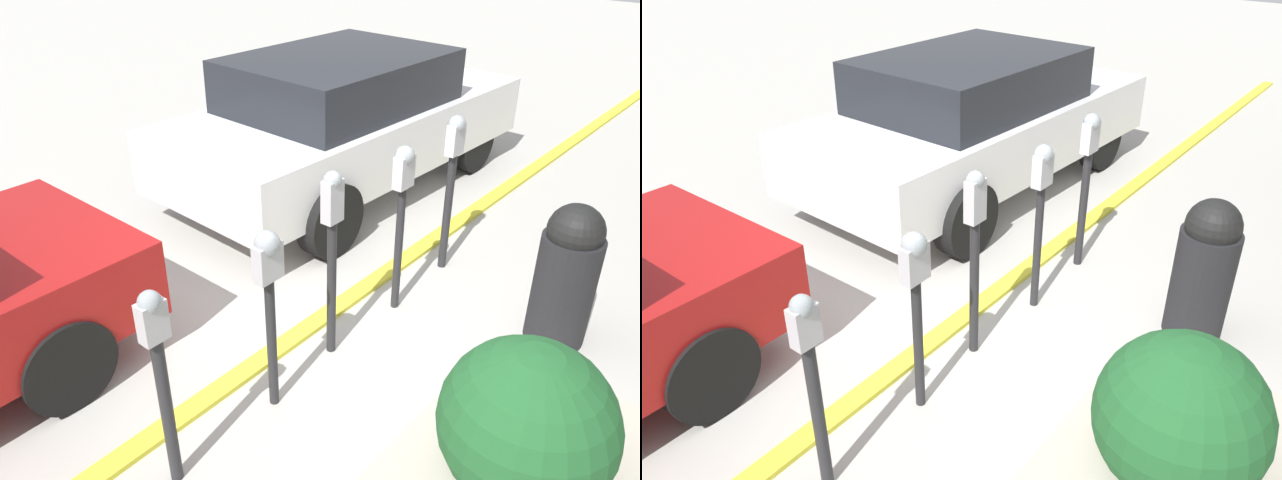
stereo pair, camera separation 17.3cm
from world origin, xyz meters
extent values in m
plane|color=#ADAAA3|center=(0.00, 0.00, 0.00)|extent=(40.00, 40.00, 0.00)
cube|color=gold|center=(0.00, 0.08, 0.02)|extent=(19.00, 0.16, 0.04)
cylinder|color=#232326|center=(-1.57, -0.28, 0.52)|extent=(0.07, 0.07, 1.05)
cube|color=#B7B7BC|center=(-1.57, -0.28, 1.16)|extent=(0.15, 0.09, 0.24)
sphere|color=gray|center=(-1.57, -0.28, 1.28)|extent=(0.13, 0.13, 0.13)
cylinder|color=#232326|center=(-0.73, -0.28, 0.50)|extent=(0.07, 0.07, 1.01)
cube|color=#B7B7BC|center=(-0.73, -0.28, 1.14)|extent=(0.19, 0.09, 0.25)
sphere|color=gray|center=(-0.73, -0.28, 1.26)|extent=(0.16, 0.16, 0.16)
cylinder|color=#232326|center=(-0.04, -0.22, 0.56)|extent=(0.07, 0.07, 1.12)
cube|color=#B7B7BC|center=(-0.04, -0.22, 1.27)|extent=(0.15, 0.09, 0.31)
sphere|color=gray|center=(-0.04, -0.22, 1.43)|extent=(0.13, 0.13, 0.13)
cylinder|color=#232326|center=(0.77, -0.26, 0.56)|extent=(0.07, 0.07, 1.11)
cube|color=#B7B7BC|center=(0.77, -0.26, 1.24)|extent=(0.18, 0.09, 0.26)
sphere|color=gray|center=(0.77, -0.26, 1.37)|extent=(0.15, 0.15, 0.15)
cylinder|color=#232326|center=(1.61, -0.23, 0.56)|extent=(0.07, 0.07, 1.13)
cube|color=#B7B7BC|center=(1.61, -0.23, 1.26)|extent=(0.18, 0.09, 0.27)
sphere|color=gray|center=(1.61, -0.23, 1.40)|extent=(0.15, 0.15, 0.15)
sphere|color=#1E5628|center=(-0.67, -1.96, 0.84)|extent=(0.87, 0.87, 0.87)
cylinder|color=black|center=(-1.63, 0.78, 0.34)|extent=(0.68, 0.21, 0.68)
cube|color=silver|center=(2.50, 1.61, 0.71)|extent=(4.58, 2.10, 0.66)
cube|color=black|center=(2.32, 1.61, 1.32)|extent=(2.41, 1.79, 0.55)
cylinder|color=black|center=(3.89, 0.72, 0.37)|extent=(0.75, 0.23, 0.75)
cylinder|color=black|center=(3.89, 2.50, 0.37)|extent=(0.75, 0.23, 0.75)
cylinder|color=black|center=(1.10, 0.72, 0.37)|extent=(0.75, 0.23, 0.75)
cylinder|color=black|center=(1.10, 2.50, 0.37)|extent=(0.75, 0.23, 0.75)
cylinder|color=black|center=(1.23, -1.47, 0.45)|extent=(0.46, 0.46, 0.90)
sphere|color=black|center=(1.23, -1.47, 0.96)|extent=(0.41, 0.41, 0.41)
camera|label=1|loc=(-3.00, -2.62, 3.09)|focal=35.00mm
camera|label=2|loc=(-3.11, -2.49, 3.09)|focal=35.00mm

